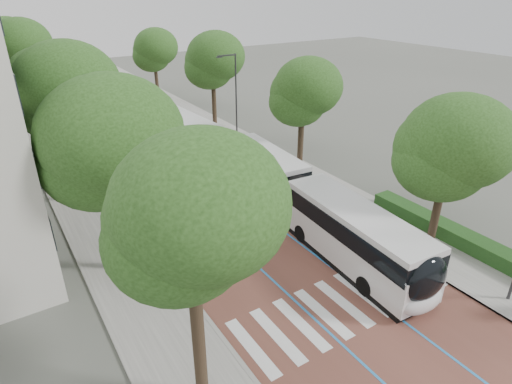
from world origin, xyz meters
The scene contains 18 objects.
ground centered at (0.00, 0.00, 0.00)m, with size 160.00×160.00×0.00m, color #51544C.
road centered at (0.00, 40.00, 0.01)m, with size 11.00×140.00×0.02m, color brown.
sidewalk_left centered at (-7.50, 40.00, 0.06)m, with size 4.00×140.00×0.12m, color gray.
sidewalk_right centered at (7.50, 40.00, 0.06)m, with size 4.00×140.00×0.12m, color gray.
kerb_left centered at (-5.60, 40.00, 0.06)m, with size 0.20×140.00×0.14m, color gray.
kerb_right centered at (5.60, 40.00, 0.06)m, with size 0.20×140.00×0.14m, color gray.
zebra_crossing centered at (0.20, 1.00, 0.03)m, with size 10.55×3.60×0.01m.
lane_line_left centered at (-1.60, 40.00, 0.02)m, with size 0.12×126.00×0.01m, color #2678BE.
lane_line_right centered at (1.60, 40.00, 0.02)m, with size 0.12×126.00×0.01m, color #2678BE.
hedge centered at (9.10, 0.00, 0.52)m, with size 1.20×14.00×0.80m, color #173F15.
streetlight_far centered at (6.62, 22.00, 4.82)m, with size 1.82×0.20×8.00m.
lamp_post_left centered at (-6.10, 8.00, 4.12)m, with size 0.14×0.14×8.00m, color #323235.
trees_left centered at (-7.50, 26.26, 6.81)m, with size 6.48×60.74×9.91m.
trees_right centered at (7.70, 22.03, 5.92)m, with size 5.67×47.56×8.84m.
lead_bus centered at (3.05, 6.95, 1.63)m, with size 3.82×18.53×3.20m.
bus_queued_0 centered at (2.29, 22.95, 1.62)m, with size 3.28×12.53×3.20m.
bus_queued_1 centered at (2.51, 36.44, 1.62)m, with size 2.86×12.46×3.20m.
bus_queued_2 centered at (2.30, 49.58, 1.62)m, with size 2.77×12.44×3.20m.
Camera 1 is at (-11.57, -9.89, 13.36)m, focal length 30.00 mm.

